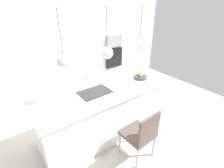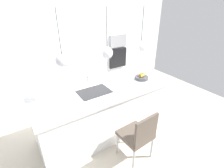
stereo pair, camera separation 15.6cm
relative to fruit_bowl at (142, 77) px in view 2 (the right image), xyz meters
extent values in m
plane|color=beige|center=(-0.78, 0.06, -1.00)|extent=(6.60, 6.60, 0.00)
cube|color=white|center=(-0.78, 1.71, 0.30)|extent=(6.00, 0.10, 2.60)
cube|color=white|center=(-0.78, 0.06, -0.56)|extent=(2.63, 0.87, 0.90)
cube|color=white|center=(-0.78, 0.06, -0.08)|extent=(2.69, 0.93, 0.06)
cube|color=#2D2D30|center=(-1.05, 0.06, -0.05)|extent=(0.56, 0.40, 0.02)
cylinder|color=silver|center=(-1.05, 0.30, 0.06)|extent=(0.02, 0.02, 0.22)
cylinder|color=silver|center=(-1.05, 0.22, 0.16)|extent=(0.02, 0.16, 0.02)
cylinder|color=#4C4C51|center=(0.00, 0.00, -0.02)|extent=(0.27, 0.27, 0.06)
sphere|color=red|center=(0.01, 0.00, 0.04)|extent=(0.08, 0.08, 0.08)
sphere|color=#B22D1E|center=(0.04, 0.02, 0.04)|extent=(0.07, 0.07, 0.07)
sphere|color=orange|center=(-0.01, 0.01, 0.04)|extent=(0.09, 0.09, 0.09)
ellipsoid|color=yellow|center=(0.00, -0.05, 0.06)|extent=(0.19, 0.08, 0.07)
cube|color=#9E9EA3|center=(0.56, 1.64, 0.36)|extent=(0.54, 0.08, 0.34)
cube|color=black|center=(0.56, 1.64, -0.14)|extent=(0.56, 0.08, 0.56)
cube|color=brown|center=(-0.76, -0.74, -0.55)|extent=(0.48, 0.48, 0.06)
cube|color=brown|center=(-0.75, -0.95, -0.30)|extent=(0.44, 0.06, 0.43)
cylinder|color=#B2B2B7|center=(-0.57, -0.53, -0.79)|extent=(0.04, 0.04, 0.42)
cylinder|color=#B2B2B7|center=(-0.97, -0.55, -0.79)|extent=(0.04, 0.04, 0.42)
cylinder|color=#B2B2B7|center=(-0.55, -0.93, -0.79)|extent=(0.04, 0.04, 0.42)
cylinder|color=#B2B2B7|center=(-0.95, -0.95, -0.79)|extent=(0.04, 0.04, 0.42)
sphere|color=silver|center=(-1.53, 0.06, 0.60)|extent=(0.20, 0.20, 0.20)
cylinder|color=black|center=(-1.53, 0.06, 1.00)|extent=(0.01, 0.01, 0.60)
sphere|color=silver|center=(-0.78, 0.06, 0.60)|extent=(0.20, 0.20, 0.20)
cylinder|color=black|center=(-0.78, 0.06, 1.00)|extent=(0.01, 0.01, 0.60)
sphere|color=silver|center=(-0.04, 0.06, 0.60)|extent=(0.20, 0.20, 0.20)
cylinder|color=black|center=(-0.04, 0.06, 1.00)|extent=(0.01, 0.01, 0.60)
camera|label=1|loc=(-2.31, -2.13, 1.37)|focal=26.58mm
camera|label=2|loc=(-2.18, -2.22, 1.37)|focal=26.58mm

